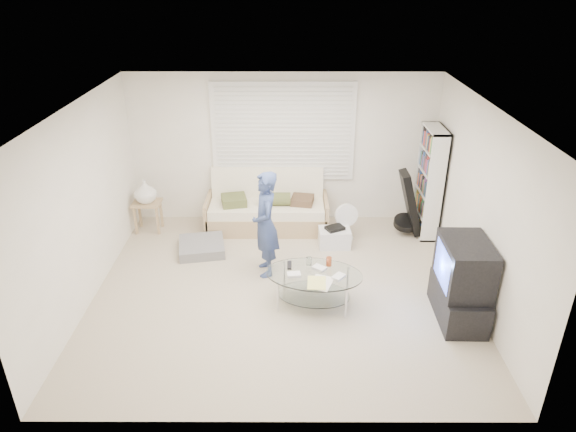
{
  "coord_description": "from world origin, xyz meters",
  "views": [
    {
      "loc": [
        0.1,
        -5.83,
        3.97
      ],
      "look_at": [
        0.08,
        0.3,
        0.97
      ],
      "focal_mm": 32.0,
      "sensor_mm": 36.0,
      "label": 1
    }
  ],
  "objects_px": {
    "futon_sofa": "(267,210)",
    "tv_unit": "(462,282)",
    "coffee_table": "(314,279)",
    "bookshelf": "(429,182)"
  },
  "relations": [
    {
      "from": "futon_sofa",
      "to": "tv_unit",
      "type": "distance_m",
      "value": 3.48
    },
    {
      "from": "tv_unit",
      "to": "coffee_table",
      "type": "height_order",
      "value": "tv_unit"
    },
    {
      "from": "bookshelf",
      "to": "tv_unit",
      "type": "bearing_deg",
      "value": -93.12
    },
    {
      "from": "futon_sofa",
      "to": "tv_unit",
      "type": "bearing_deg",
      "value": -44.89
    },
    {
      "from": "futon_sofa",
      "to": "tv_unit",
      "type": "relative_size",
      "value": 1.9
    },
    {
      "from": "futon_sofa",
      "to": "bookshelf",
      "type": "relative_size",
      "value": 1.13
    },
    {
      "from": "futon_sofa",
      "to": "coffee_table",
      "type": "height_order",
      "value": "futon_sofa"
    },
    {
      "from": "futon_sofa",
      "to": "bookshelf",
      "type": "height_order",
      "value": "bookshelf"
    },
    {
      "from": "bookshelf",
      "to": "coffee_table",
      "type": "xyz_separation_m",
      "value": [
        -1.9,
        -2.02,
        -0.51
      ]
    },
    {
      "from": "bookshelf",
      "to": "tv_unit",
      "type": "height_order",
      "value": "bookshelf"
    }
  ]
}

